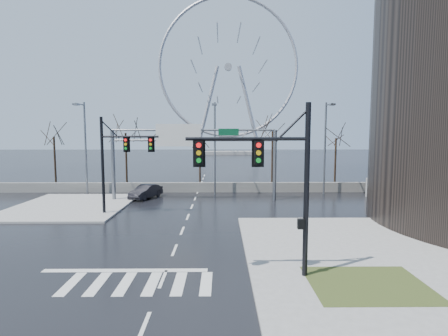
{
  "coord_description": "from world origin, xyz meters",
  "views": [
    {
      "loc": [
        2.66,
        -19.44,
        6.62
      ],
      "look_at": [
        2.9,
        7.35,
        4.0
      ],
      "focal_mm": 28.0,
      "sensor_mm": 36.0,
      "label": 1
    }
  ],
  "objects_px": {
    "signal_mast_near": "(277,173)",
    "sign_gantry": "(190,149)",
    "signal_mast_far": "(116,156)",
    "ferris_wheel": "(228,73)",
    "car": "(146,191)"
  },
  "relations": [
    {
      "from": "signal_mast_far",
      "to": "car",
      "type": "relative_size",
      "value": 1.88
    },
    {
      "from": "signal_mast_far",
      "to": "sign_gantry",
      "type": "height_order",
      "value": "signal_mast_far"
    },
    {
      "from": "signal_mast_near",
      "to": "sign_gantry",
      "type": "distance_m",
      "value": 19.79
    },
    {
      "from": "signal_mast_far",
      "to": "ferris_wheel",
      "type": "relative_size",
      "value": 0.16
    },
    {
      "from": "car",
      "to": "ferris_wheel",
      "type": "bearing_deg",
      "value": 105.35
    },
    {
      "from": "signal_mast_far",
      "to": "car",
      "type": "height_order",
      "value": "signal_mast_far"
    },
    {
      "from": "ferris_wheel",
      "to": "sign_gantry",
      "type": "bearing_deg",
      "value": -93.84
    },
    {
      "from": "sign_gantry",
      "to": "car",
      "type": "distance_m",
      "value": 6.64
    },
    {
      "from": "signal_mast_near",
      "to": "car",
      "type": "relative_size",
      "value": 1.88
    },
    {
      "from": "signal_mast_near",
      "to": "ferris_wheel",
      "type": "relative_size",
      "value": 0.16
    },
    {
      "from": "signal_mast_near",
      "to": "signal_mast_far",
      "type": "bearing_deg",
      "value": 130.26
    },
    {
      "from": "signal_mast_near",
      "to": "sign_gantry",
      "type": "xyz_separation_m",
      "value": [
        -5.52,
        19.0,
        0.31
      ]
    },
    {
      "from": "signal_mast_far",
      "to": "sign_gantry",
      "type": "bearing_deg",
      "value": 47.53
    },
    {
      "from": "sign_gantry",
      "to": "car",
      "type": "bearing_deg",
      "value": 164.85
    },
    {
      "from": "signal_mast_near",
      "to": "signal_mast_far",
      "type": "xyz_separation_m",
      "value": [
        -11.01,
        13.0,
        -0.04
      ]
    }
  ]
}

